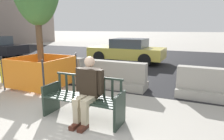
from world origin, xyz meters
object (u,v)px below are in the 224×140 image
at_px(construction_fence, 42,71).
at_px(car_taxi_near, 127,51).
at_px(jersey_barrier_right, 217,87).
at_px(street_bench, 83,100).
at_px(seated_person, 88,88).
at_px(fire_hydrant, 4,72).
at_px(jersey_barrier_left, 60,70).
at_px(jersey_barrier_centre, 115,77).

height_order(construction_fence, car_taxi_near, car_taxi_near).
bearing_deg(jersey_barrier_right, construction_fence, -170.25).
bearing_deg(street_bench, seated_person, -20.01).
bearing_deg(jersey_barrier_right, fire_hydrant, -171.19).
xyz_separation_m(seated_person, car_taxi_near, (-1.65, 7.00, -0.05)).
xyz_separation_m(construction_fence, car_taxi_near, (0.95, 5.46, 0.13)).
bearing_deg(jersey_barrier_left, street_bench, -44.13).
relative_size(street_bench, fire_hydrant, 2.07).
bearing_deg(jersey_barrier_centre, fire_hydrant, -165.08).
bearing_deg(street_bench, construction_fence, 148.93).
relative_size(seated_person, construction_fence, 0.82).
relative_size(car_taxi_near, fire_hydrant, 4.90).
height_order(seated_person, jersey_barrier_right, seated_person).
xyz_separation_m(jersey_barrier_centre, fire_hydrant, (-3.74, -1.00, 0.05)).
height_order(jersey_barrier_centre, car_taxi_near, car_taxi_near).
bearing_deg(jersey_barrier_left, jersey_barrier_centre, -3.44).
relative_size(jersey_barrier_left, fire_hydrant, 2.47).
xyz_separation_m(street_bench, seated_person, (0.16, -0.06, 0.29)).
height_order(car_taxi_near, fire_hydrant, car_taxi_near).
relative_size(construction_fence, car_taxi_near, 0.40).
relative_size(jersey_barrier_centre, jersey_barrier_right, 0.99).
distance_m(jersey_barrier_left, construction_fence, 1.00).
xyz_separation_m(street_bench, jersey_barrier_centre, (-0.26, 2.32, -0.06)).
bearing_deg(street_bench, fire_hydrant, 161.76).
distance_m(jersey_barrier_right, construction_fence, 5.12).
bearing_deg(seated_person, fire_hydrant, 161.70).
relative_size(jersey_barrier_centre, car_taxi_near, 0.50).
distance_m(street_bench, car_taxi_near, 7.10).
bearing_deg(jersey_barrier_right, car_taxi_near, 131.66).
distance_m(jersey_barrier_right, car_taxi_near, 6.16).
distance_m(seated_person, fire_hydrant, 4.40).
distance_m(jersey_barrier_centre, jersey_barrier_right, 2.86).
xyz_separation_m(jersey_barrier_left, jersey_barrier_right, (5.13, -0.11, 0.00)).
height_order(street_bench, seated_person, seated_person).
distance_m(car_taxi_near, fire_hydrant, 6.16).
bearing_deg(jersey_barrier_right, street_bench, -137.93).
distance_m(jersey_barrier_right, fire_hydrant, 6.68).
bearing_deg(jersey_barrier_right, jersey_barrier_centre, -179.49).
bearing_deg(jersey_barrier_right, seated_person, -135.41).
bearing_deg(fire_hydrant, jersey_barrier_right, 8.81).
height_order(street_bench, jersey_barrier_right, street_bench).
bearing_deg(seated_person, car_taxi_near, 103.30).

